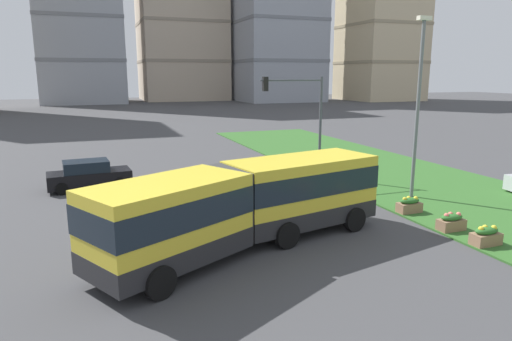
# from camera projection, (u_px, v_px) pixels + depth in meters

# --- Properties ---
(articulated_bus) EXTENTS (11.84, 6.36, 3.00)m
(articulated_bus) POSITION_uv_depth(u_px,v_px,m) (246.00, 204.00, 16.34)
(articulated_bus) COLOR yellow
(articulated_bus) RESTS_ON ground
(car_black_sedan) EXTENTS (4.53, 2.32, 1.58)m
(car_black_sedan) POSITION_uv_depth(u_px,v_px,m) (89.00, 175.00, 25.15)
(car_black_sedan) COLOR black
(car_black_sedan) RESTS_ON ground
(flower_planter_3) EXTENTS (1.10, 0.56, 0.74)m
(flower_planter_3) POSITION_uv_depth(u_px,v_px,m) (486.00, 236.00, 16.64)
(flower_planter_3) COLOR #937051
(flower_planter_3) RESTS_ON grass_median
(flower_planter_4) EXTENTS (1.10, 0.56, 0.74)m
(flower_planter_4) POSITION_uv_depth(u_px,v_px,m) (451.00, 222.00, 18.22)
(flower_planter_4) COLOR #937051
(flower_planter_4) RESTS_ON grass_median
(flower_planter_5) EXTENTS (1.10, 0.56, 0.74)m
(flower_planter_5) POSITION_uv_depth(u_px,v_px,m) (409.00, 205.00, 20.58)
(flower_planter_5) COLOR #937051
(flower_planter_5) RESTS_ON grass_median
(traffic_light_far_right) EXTENTS (3.95, 0.28, 6.13)m
(traffic_light_far_right) POSITION_uv_depth(u_px,v_px,m) (302.00, 110.00, 26.51)
(traffic_light_far_right) COLOR #474C51
(traffic_light_far_right) RESTS_ON ground
(streetlight_median) EXTENTS (0.70, 0.28, 8.98)m
(streetlight_median) POSITION_uv_depth(u_px,v_px,m) (418.00, 102.00, 22.30)
(streetlight_median) COLOR slate
(streetlight_median) RESTS_ON ground
(apartment_tower_centre) EXTENTS (20.33, 19.33, 45.76)m
(apartment_tower_centre) POSITION_uv_depth(u_px,v_px,m) (180.00, 6.00, 111.35)
(apartment_tower_centre) COLOR #C6B299
(apartment_tower_centre) RESTS_ON ground
(apartment_tower_eastcentre) EXTENTS (18.66, 18.96, 45.26)m
(apartment_tower_eastcentre) POSITION_uv_depth(u_px,v_px,m) (277.00, 3.00, 105.77)
(apartment_tower_eastcentre) COLOR #9EA3AD
(apartment_tower_eastcentre) RESTS_ON ground
(apartment_tower_east) EXTENTS (16.55, 17.78, 44.32)m
(apartment_tower_east) POSITION_uv_depth(u_px,v_px,m) (383.00, 8.00, 110.09)
(apartment_tower_east) COLOR beige
(apartment_tower_east) RESTS_ON ground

